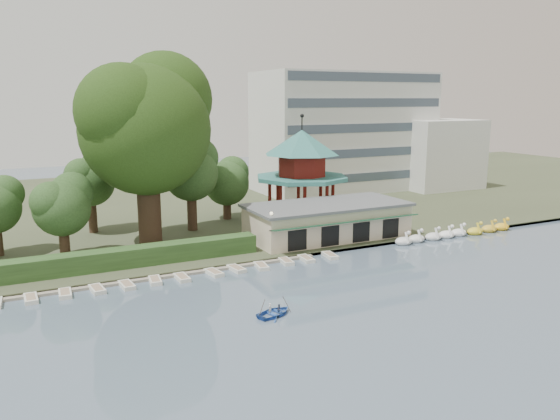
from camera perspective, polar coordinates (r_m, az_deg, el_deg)
ground_plane at (r=40.89m, az=8.78°, el=-11.76°), size 220.00×220.00×0.00m
shore at (r=86.91m, az=-11.10°, el=0.84°), size 220.00×70.00×0.40m
embankment at (r=55.01m, az=-1.56°, el=-5.27°), size 220.00×0.60×0.30m
dock at (r=51.37m, az=-13.87°, el=-6.89°), size 34.00×1.60×0.24m
boathouse at (r=62.97m, az=4.96°, el=-1.05°), size 18.60×9.39×3.90m
pavilion at (r=71.67m, az=2.27°, el=4.68°), size 12.40×12.40×13.50m
office_building at (r=96.66m, az=8.36°, el=7.70°), size 38.00×18.00×20.00m
hedge at (r=53.66m, az=-17.83°, el=-5.00°), size 30.00×2.00×1.80m
lamp_post at (r=56.28m, az=-0.90°, el=-1.52°), size 0.36×0.36×4.28m
big_tree at (r=60.30m, az=-13.80°, el=9.13°), size 15.26×14.22×20.81m
small_trees at (r=63.53m, az=-17.43°, el=2.31°), size 39.36×15.88×11.08m
swan_boats at (r=67.82m, az=17.74°, el=-2.36°), size 17.57×2.12×1.92m
moored_rowboats at (r=50.48m, az=-11.40°, el=-7.04°), size 35.05×2.79×0.36m
rowboat_with_passengers at (r=41.88m, az=-0.56°, el=-10.38°), size 4.99×4.23×2.01m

